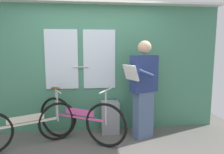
# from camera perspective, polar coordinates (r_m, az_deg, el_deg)

# --- Properties ---
(train_door_wall) EXTENTS (4.93, 0.28, 2.42)m
(train_door_wall) POSITION_cam_1_polar(r_m,az_deg,el_deg) (3.79, -6.04, 3.32)
(train_door_wall) COLOR #427F60
(train_door_wall) RESTS_ON ground_plane
(bicycle_near_door) EXTENTS (1.51, 0.86, 0.94)m
(bicycle_near_door) POSITION_cam_1_polar(r_m,az_deg,el_deg) (3.46, -9.40, -12.04)
(bicycle_near_door) COLOR black
(bicycle_near_door) RESTS_ON ground_plane
(bicycle_leaning_behind) EXTENTS (1.54, 0.81, 0.88)m
(bicycle_leaning_behind) POSITION_cam_1_polar(r_m,az_deg,el_deg) (3.51, -23.71, -12.78)
(bicycle_leaning_behind) COLOR black
(bicycle_leaning_behind) RESTS_ON ground_plane
(passenger_reading_newspaper) EXTENTS (0.63, 0.58, 1.71)m
(passenger_reading_newspaper) POSITION_cam_1_polar(r_m,az_deg,el_deg) (3.47, 9.05, -3.07)
(passenger_reading_newspaper) COLOR slate
(passenger_reading_newspaper) RESTS_ON ground_plane
(trash_bin_by_wall) EXTENTS (0.33, 0.28, 0.60)m
(trash_bin_by_wall) POSITION_cam_1_polar(r_m,az_deg,el_deg) (3.79, -0.58, -11.53)
(trash_bin_by_wall) COLOR gray
(trash_bin_by_wall) RESTS_ON ground_plane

